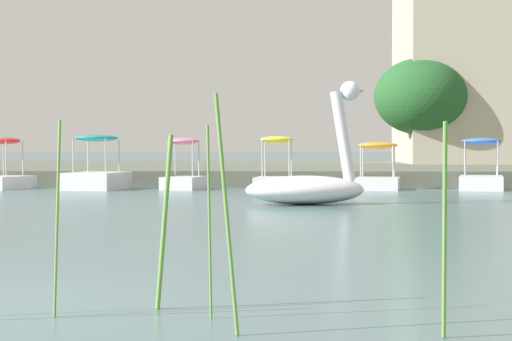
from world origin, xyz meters
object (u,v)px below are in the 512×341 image
swan_boat (309,183)px  pedal_boat_pink (184,175)px  pedal_boat_orange (378,175)px  pedal_boat_red (5,174)px  tree_broadleaf_left (421,97)px  pedal_boat_teal (97,173)px  pedal_boat_yellow (277,176)px  pedal_boat_blue (481,174)px

swan_boat → pedal_boat_pink: (-3.66, 7.67, -0.02)m
pedal_boat_orange → pedal_boat_red: pedal_boat_red is taller
tree_broadleaf_left → pedal_boat_teal: bearing=-126.1°
pedal_boat_teal → tree_broadleaf_left: bearing=53.9°
pedal_boat_yellow → tree_broadleaf_left: bearing=68.4°
swan_boat → pedal_boat_yellow: 7.96m
pedal_boat_orange → pedal_boat_yellow: 2.97m
pedal_boat_blue → pedal_boat_red: 14.10m
tree_broadleaf_left → pedal_boat_orange: bearing=-101.3°
pedal_boat_red → tree_broadleaf_left: 21.05m
pedal_boat_pink → tree_broadleaf_left: bearing=60.4°
swan_boat → pedal_boat_blue: (5.06, 7.83, 0.01)m
pedal_boat_teal → pedal_boat_red: bearing=175.4°
pedal_boat_yellow → pedal_boat_teal: (-5.31, -0.40, 0.07)m
pedal_boat_pink → tree_broadleaf_left: size_ratio=0.33×
pedal_boat_yellow → pedal_boat_pink: size_ratio=1.04×
pedal_boat_blue → pedal_boat_red: pedal_boat_red is taller
pedal_boat_blue → pedal_boat_yellow: (-5.98, 0.08, -0.06)m
pedal_boat_blue → tree_broadleaf_left: bearing=89.9°
pedal_boat_orange → pedal_boat_red: 11.09m
pedal_boat_blue → pedal_boat_red: size_ratio=1.13×
pedal_boat_orange → pedal_boat_teal: pedal_boat_teal is taller
swan_boat → pedal_boat_pink: size_ratio=1.47×
pedal_boat_orange → swan_boat: bearing=-104.6°
pedal_boat_orange → pedal_boat_red: (-11.09, -0.15, 0.02)m
pedal_boat_teal → pedal_boat_red: pedal_boat_teal is taller
swan_boat → pedal_boat_teal: 9.75m
pedal_boat_yellow → pedal_boat_pink: 2.75m
pedal_boat_yellow → pedal_boat_red: pedal_boat_yellow is taller
pedal_boat_red → swan_boat: bearing=-40.6°
swan_boat → pedal_boat_orange: swan_boat is taller
swan_boat → pedal_boat_blue: size_ratio=1.16×
pedal_boat_blue → pedal_boat_orange: 3.01m
pedal_boat_teal → pedal_boat_pink: bearing=3.7°
pedal_boat_yellow → pedal_boat_red: bearing=-178.8°
pedal_boat_blue → tree_broadleaf_left: size_ratio=0.42×
swan_boat → pedal_boat_teal: (-6.22, 7.51, 0.02)m
swan_boat → tree_broadleaf_left: tree_broadleaf_left is taller
pedal_boat_pink → pedal_boat_teal: pedal_boat_teal is taller
pedal_boat_teal → tree_broadleaf_left: tree_broadleaf_left is taller
swan_boat → pedal_boat_yellow: swan_boat is taller
pedal_boat_yellow → tree_broadleaf_left: tree_broadleaf_left is taller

